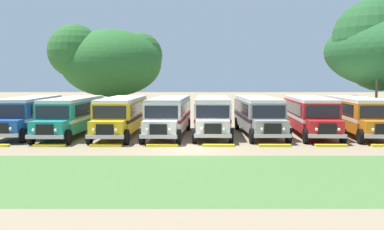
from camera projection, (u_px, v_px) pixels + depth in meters
name	position (u px, v px, depth m)	size (l,w,h in m)	color
ground_plane	(192.00, 149.00, 27.54)	(220.00, 220.00, 0.00)	#937F60
foreground_grass_strip	(191.00, 175.00, 20.11)	(80.00, 10.22, 0.01)	#4C7538
parked_bus_slot_0	(31.00, 113.00, 34.90)	(2.88, 10.86, 2.82)	#23519E
parked_bus_slot_1	(74.00, 114.00, 34.16)	(3.07, 10.89, 2.82)	teal
parked_bus_slot_2	(123.00, 114.00, 34.18)	(2.98, 10.88, 2.82)	yellow
parked_bus_slot_3	(171.00, 114.00, 34.27)	(3.31, 10.93, 2.82)	silver
parked_bus_slot_4	(214.00, 114.00, 34.67)	(3.04, 10.89, 2.82)	silver
parked_bus_slot_5	(260.00, 114.00, 34.66)	(2.87, 10.86, 2.82)	#9E9993
parked_bus_slot_6	(311.00, 114.00, 34.49)	(3.21, 10.91, 2.82)	red
parked_bus_slot_7	(359.00, 114.00, 34.34)	(3.23, 10.92, 2.82)	orange
curb_wheelstop_1	(51.00, 145.00, 28.58)	(2.00, 0.36, 0.15)	yellow
curb_wheelstop_2	(107.00, 145.00, 28.57)	(2.00, 0.36, 0.15)	yellow
curb_wheelstop_3	(164.00, 145.00, 28.56)	(2.00, 0.36, 0.15)	yellow
curb_wheelstop_4	(220.00, 145.00, 28.55)	(2.00, 0.36, 0.15)	yellow
curb_wheelstop_5	(276.00, 146.00, 28.53)	(2.00, 0.36, 0.15)	yellow
curb_wheelstop_6	(333.00, 146.00, 28.52)	(2.00, 0.36, 0.15)	yellow
broad_shade_tree	(111.00, 61.00, 47.82)	(11.50, 10.23, 9.74)	brown
utility_pole	(379.00, 82.00, 37.12)	(1.80, 0.20, 7.40)	brown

